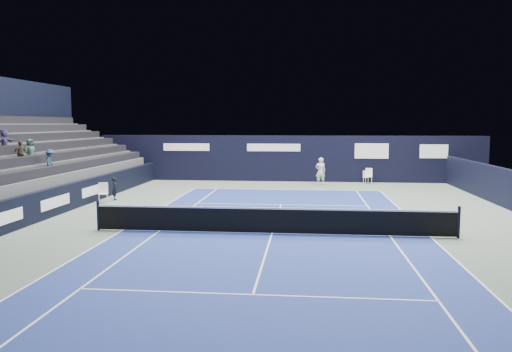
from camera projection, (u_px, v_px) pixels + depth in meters
The scene contains 12 objects.
ground at pixel (275, 223), 19.70m from camera, with size 48.00×48.00×0.00m, color #57675C.
court_surface at pixel (272, 234), 17.72m from camera, with size 10.97×23.77×0.01m, color navy.
folding_chair_back_a at pixel (366, 175), 32.85m from camera, with size 0.38×0.40×0.82m.
folding_chair_back_b at pixel (369, 175), 32.54m from camera, with size 0.50×0.49×1.01m.
line_judge_chair at pixel (103, 191), 24.57m from camera, with size 0.55×0.54×1.01m.
line_judge at pixel (115, 189), 25.56m from camera, with size 0.43×0.28×1.17m, color black.
court_markings at pixel (272, 234), 17.72m from camera, with size 11.03×23.83×0.00m.
tennis_net at pixel (272, 220), 17.67m from camera, with size 12.90×0.10×1.10m.
back_sponsor_wall at pixel (289, 158), 33.88m from camera, with size 26.00×0.63×3.10m.
side_barrier_left at pixel (88, 191), 24.51m from camera, with size 0.33×22.00×1.20m.
spectator_stand at pixel (25, 161), 25.75m from camera, with size 6.00×18.00×6.40m.
tennis_player at pixel (321, 171), 31.73m from camera, with size 0.70×0.87×1.76m.
Camera 1 is at (1.17, -17.38, 3.90)m, focal length 35.00 mm.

